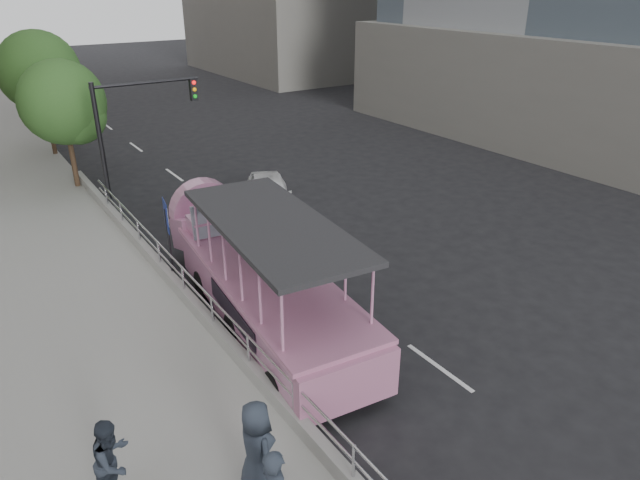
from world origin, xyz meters
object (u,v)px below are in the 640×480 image
Objects in this scene: car at (269,194)px; pedestrian_mid at (113,461)px; street_tree_near at (66,106)px; duck_boat at (255,274)px; pedestrian_far at (257,449)px; traffic_signal at (130,124)px; street_tree_far at (42,75)px; parking_sign at (168,235)px.

pedestrian_mid is (-9.22, -11.19, 0.43)m from car.
street_tree_near is (-5.89, 6.57, 3.10)m from car.
duck_boat is 5.26× the size of pedestrian_far.
street_tree_far is (-1.40, 9.43, 0.81)m from traffic_signal.
duck_boat is at bearing -28.18° from pedestrian_far.
pedestrian_mid is at bearing -117.14° from parking_sign.
duck_boat is 10.04m from traffic_signal.
street_tree_far reaches higher than duck_boat.
traffic_signal reaches higher than parking_sign.
traffic_signal reaches higher than car.
pedestrian_far is at bearing -93.62° from street_tree_near.
parking_sign is (-1.49, 2.54, 0.59)m from duck_boat.
pedestrian_far is 8.47m from parking_sign.
street_tree_far is at bearing 94.73° from duck_boat.
car is 0.66× the size of street_tree_far.
duck_boat is 6.50m from pedestrian_far.
duck_boat is at bearing -88.87° from traffic_signal.
parking_sign is 0.56× the size of traffic_signal.
parking_sign is 16.85m from street_tree_far.
pedestrian_far is 15.96m from traffic_signal.
parking_sign reaches higher than pedestrian_mid.
duck_boat reaches higher than pedestrian_mid.
car is 6.00m from traffic_signal.
car is 1.46× the size of parking_sign.
pedestrian_mid is at bearing -108.98° from traffic_signal.
duck_boat is at bearing -59.65° from parking_sign.
street_tree_near is (-0.30, 10.67, 2.01)m from parking_sign.
duck_boat is 7.82m from car.
parking_sign is (-5.59, -4.10, 1.09)m from car.
street_tree_near is at bearing 37.56° from pedestrian_mid.
parking_sign is (1.50, 8.31, 0.55)m from pedestrian_far.
pedestrian_mid is 8.00m from parking_sign.
car is at bearing -48.12° from street_tree_near.
pedestrian_far reaches higher than pedestrian_mid.
traffic_signal is at bearing 91.13° from duck_boat.
traffic_signal is at bearing 167.02° from car.
parking_sign is at bearing -100.13° from traffic_signal.
pedestrian_far is 0.37× the size of traffic_signal.
street_tree_near reaches higher than parking_sign.
car is 0.74× the size of street_tree_near.
street_tree_far reaches higher than pedestrian_mid.
duck_boat reaches higher than pedestrian_far.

